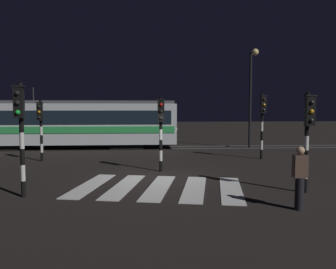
% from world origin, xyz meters
% --- Properties ---
extents(ground_plane, '(120.00, 120.00, 0.00)m').
position_xyz_m(ground_plane, '(0.00, 0.00, 0.00)').
color(ground_plane, black).
extents(rail_near, '(80.00, 0.12, 0.03)m').
position_xyz_m(rail_near, '(0.00, 9.79, 0.01)').
color(rail_near, '#59595E').
rests_on(rail_near, ground).
extents(rail_far, '(80.00, 0.12, 0.03)m').
position_xyz_m(rail_far, '(0.00, 11.22, 0.01)').
color(rail_far, '#59595E').
rests_on(rail_far, ground).
extents(crosswalk_zebra, '(6.27, 4.98, 0.02)m').
position_xyz_m(crosswalk_zebra, '(0.00, -1.73, 0.01)').
color(crosswalk_zebra, silver).
rests_on(crosswalk_zebra, ground).
extents(traffic_light_corner_near_right, '(0.36, 0.42, 3.22)m').
position_xyz_m(traffic_light_corner_near_right, '(4.68, -2.89, 2.13)').
color(traffic_light_corner_near_right, black).
rests_on(traffic_light_corner_near_right, ground).
extents(traffic_light_corner_far_left, '(0.36, 0.42, 3.15)m').
position_xyz_m(traffic_light_corner_far_left, '(-5.76, 4.72, 2.07)').
color(traffic_light_corner_far_left, black).
rests_on(traffic_light_corner_far_left, ground).
extents(traffic_light_corner_far_right, '(0.36, 0.42, 3.52)m').
position_xyz_m(traffic_light_corner_far_right, '(5.85, 4.62, 2.32)').
color(traffic_light_corner_far_right, black).
rests_on(traffic_light_corner_far_right, ground).
extents(traffic_light_median_centre, '(0.36, 0.42, 3.20)m').
position_xyz_m(traffic_light_median_centre, '(0.23, 1.28, 2.11)').
color(traffic_light_median_centre, black).
rests_on(traffic_light_median_centre, ground).
extents(traffic_light_corner_near_left, '(0.36, 0.42, 3.48)m').
position_xyz_m(traffic_light_corner_near_left, '(-4.20, -2.81, 2.30)').
color(traffic_light_corner_near_left, black).
rests_on(traffic_light_corner_near_left, ground).
extents(street_lamp_trackside_right, '(0.44, 1.21, 6.61)m').
position_xyz_m(street_lamp_trackside_right, '(6.80, 9.61, 4.24)').
color(street_lamp_trackside_right, black).
rests_on(street_lamp_trackside_right, ground).
extents(tram, '(14.86, 2.58, 4.15)m').
position_xyz_m(tram, '(-5.64, 10.50, 1.74)').
color(tram, silver).
rests_on(tram, ground).
extents(pedestrian_waiting_at_kerb, '(0.36, 0.24, 1.71)m').
position_xyz_m(pedestrian_waiting_at_kerb, '(3.62, -4.66, 0.88)').
color(pedestrian_waiting_at_kerb, black).
rests_on(pedestrian_waiting_at_kerb, ground).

